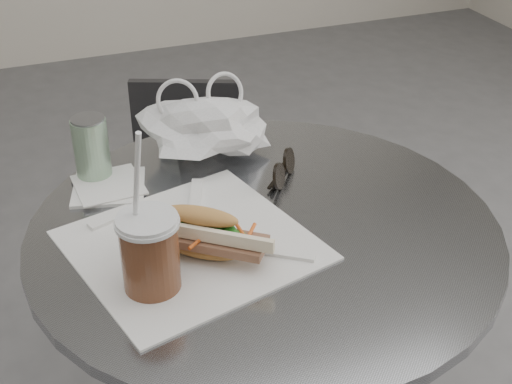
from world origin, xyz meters
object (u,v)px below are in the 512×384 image
object	(u,v)px
banh_mi	(202,234)
sunglasses	(283,170)
chair_far	(186,233)
iced_coffee	(150,252)
drink_can	(91,149)
cafe_table	(263,349)

from	to	relation	value
banh_mi	sunglasses	size ratio (longest dim) A/B	2.57
chair_far	iced_coffee	xyz separation A→B (m)	(-0.23, -0.72, 0.50)
chair_far	drink_can	xyz separation A→B (m)	(-0.26, -0.38, 0.49)
cafe_table	chair_far	distance (m)	0.64
iced_coffee	sunglasses	world-z (taller)	iced_coffee
chair_far	cafe_table	bearing A→B (deg)	109.66
cafe_table	chair_far	xyz separation A→B (m)	(0.03, 0.62, -0.16)
iced_coffee	drink_can	distance (m)	0.34
chair_far	iced_coffee	bearing A→B (deg)	94.15
cafe_table	iced_coffee	world-z (taller)	iced_coffee
iced_coffee	sunglasses	xyz separation A→B (m)	(0.29, 0.21, -0.04)
banh_mi	drink_can	xyz separation A→B (m)	(-0.11, 0.29, 0.02)
banh_mi	sunglasses	xyz separation A→B (m)	(0.20, 0.17, -0.02)
cafe_table	sunglasses	bearing A→B (deg)	55.59
chair_far	sunglasses	world-z (taller)	sunglasses
chair_far	drink_can	size ratio (longest dim) A/B	5.78
banh_mi	iced_coffee	distance (m)	0.10
cafe_table	banh_mi	distance (m)	0.34
cafe_table	drink_can	world-z (taller)	drink_can
iced_coffee	sunglasses	size ratio (longest dim) A/B	2.76
cafe_table	iced_coffee	distance (m)	0.40
cafe_table	banh_mi	xyz separation A→B (m)	(-0.12, -0.05, 0.31)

